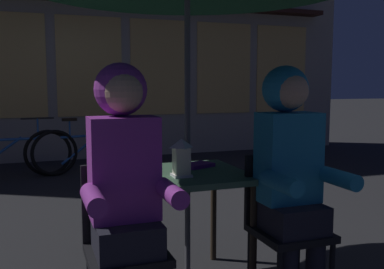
{
  "coord_description": "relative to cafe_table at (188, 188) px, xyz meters",
  "views": [
    {
      "loc": [
        -0.88,
        -2.53,
        1.29
      ],
      "look_at": [
        0.0,
        -0.08,
        0.99
      ],
      "focal_mm": 40.36,
      "sensor_mm": 36.0,
      "label": 1
    }
  ],
  "objects": [
    {
      "name": "cafe_table",
      "position": [
        0.0,
        0.0,
        0.0
      ],
      "size": [
        0.72,
        0.72,
        0.74
      ],
      "color": "#42664C",
      "rests_on": "ground_plane"
    },
    {
      "name": "person_left_hooded",
      "position": [
        -0.48,
        -0.43,
        0.21
      ],
      "size": [
        0.45,
        0.56,
        1.4
      ],
      "color": "black",
      "rests_on": "ground_plane"
    },
    {
      "name": "chair_left",
      "position": [
        -0.48,
        -0.37,
        -0.15
      ],
      "size": [
        0.4,
        0.4,
        0.87
      ],
      "color": "black",
      "rests_on": "ground_plane"
    },
    {
      "name": "book",
      "position": [
        0.12,
        0.14,
        0.11
      ],
      "size": [
        0.24,
        0.2,
        0.02
      ],
      "primitive_type": "cube",
      "rotation": [
        0.0,
        0.0,
        0.38
      ],
      "color": "#661E7A",
      "rests_on": "cafe_table"
    },
    {
      "name": "bicycle_second",
      "position": [
        -1.27,
        3.82,
        -0.29
      ],
      "size": [
        1.68,
        0.11,
        0.84
      ],
      "color": "black",
      "rests_on": "ground_plane"
    },
    {
      "name": "chair_right",
      "position": [
        0.48,
        -0.37,
        -0.15
      ],
      "size": [
        0.4,
        0.4,
        0.87
      ],
      "color": "black",
      "rests_on": "ground_plane"
    },
    {
      "name": "person_right_hooded",
      "position": [
        0.48,
        -0.43,
        0.21
      ],
      "size": [
        0.45,
        0.56,
        1.4
      ],
      "color": "black",
      "rests_on": "ground_plane"
    },
    {
      "name": "bicycle_third",
      "position": [
        -0.17,
        3.9,
        -0.29
      ],
      "size": [
        1.66,
        0.38,
        0.84
      ],
      "color": "black",
      "rests_on": "ground_plane"
    },
    {
      "name": "lantern",
      "position": [
        -0.08,
        -0.12,
        0.22
      ],
      "size": [
        0.11,
        0.11,
        0.23
      ],
      "color": "white",
      "rests_on": "cafe_table"
    }
  ]
}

